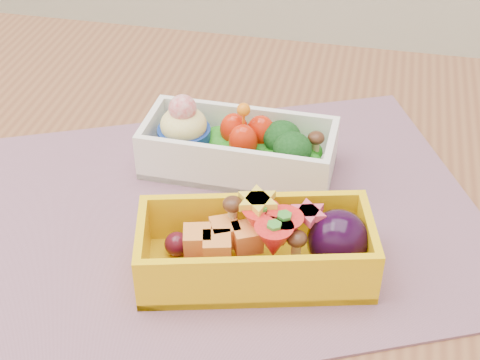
% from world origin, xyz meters
% --- Properties ---
extents(table, '(1.20, 0.80, 0.75)m').
position_xyz_m(table, '(0.00, 0.00, 0.65)').
color(table, brown).
rests_on(table, ground).
extents(placemat, '(0.55, 0.49, 0.00)m').
position_xyz_m(placemat, '(0.01, 0.03, 0.75)').
color(placemat, '#865C73').
rests_on(placemat, table).
extents(bento_white, '(0.18, 0.08, 0.08)m').
position_xyz_m(bento_white, '(0.00, 0.10, 0.78)').
color(bento_white, white).
rests_on(bento_white, placemat).
extents(bento_yellow, '(0.20, 0.13, 0.06)m').
position_xyz_m(bento_yellow, '(0.05, -0.03, 0.78)').
color(bento_yellow, yellow).
rests_on(bento_yellow, placemat).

